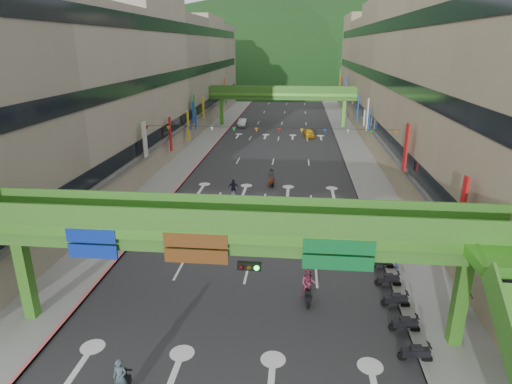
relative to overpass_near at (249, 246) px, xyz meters
name	(u,v)px	position (x,y,z in m)	size (l,w,h in m)	color
road_slab	(277,144)	(-0.93, 44.62, -5.20)	(18.00, 140.00, 0.02)	#28282B
sidewalk_left	(205,142)	(-11.93, 44.62, -5.13)	(4.00, 140.00, 0.15)	gray
sidewalk_right	(352,146)	(10.07, 44.62, -5.13)	(4.00, 140.00, 0.15)	gray
curb_left	(217,142)	(-10.03, 44.62, -5.12)	(0.20, 140.00, 0.18)	#CC5959
curb_right	(339,145)	(8.17, 44.62, -5.12)	(0.20, 140.00, 0.18)	gray
building_row_left	(149,78)	(-19.86, 44.62, 4.25)	(12.80, 95.00, 19.00)	#9E937F
building_row_right	(416,80)	(18.00, 44.62, 4.25)	(12.80, 95.00, 19.00)	gray
overpass_near	(249,246)	(0.00, 0.00, 0.00)	(28.00, 12.27, 7.10)	#4C9E2D
overpass_far	(282,96)	(-0.93, 59.62, 0.20)	(28.00, 2.20, 7.10)	#4C9E2D
hill_left	(254,82)	(-15.93, 154.62, -5.21)	(168.00, 140.00, 112.00)	#1C4419
hill_right	(351,79)	(24.07, 174.62, -5.21)	(208.00, 176.00, 128.00)	#1C4419
bunting_string	(268,130)	(-0.93, 24.62, 0.75)	(26.00, 0.36, 0.47)	black
scooter_rider_near	(121,382)	(-4.87, -4.38, -4.29)	(0.59, 1.60, 1.97)	black
scooter_rider_mid	(308,285)	(2.96, 3.54, -4.08)	(0.90, 1.60, 2.17)	black
scooter_rider_left	(233,190)	(-3.84, 20.07, -4.14)	(1.07, 1.60, 2.12)	#9899A0
scooter_rider_far	(272,177)	(-0.49, 24.83, -4.19)	(0.92, 1.57, 2.01)	maroon
parked_scooter_row	(392,289)	(7.87, 4.62, -4.68)	(1.60, 11.59, 1.08)	black
car_silver	(243,123)	(-7.93, 58.72, -4.51)	(1.48, 4.23, 1.39)	#B5B4BE
car_yellow	(309,133)	(3.85, 50.43, -4.55)	(1.55, 3.85, 1.31)	yellow
pedestrian_red	(430,250)	(11.27, 9.32, -4.29)	(0.89, 0.69, 1.82)	#A22938
pedestrian_dark	(462,301)	(11.27, 3.11, -4.26)	(1.11, 0.46, 1.90)	black
pedestrian_blue	(398,258)	(8.87, 7.89, -4.33)	(0.82, 0.53, 1.76)	#384364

